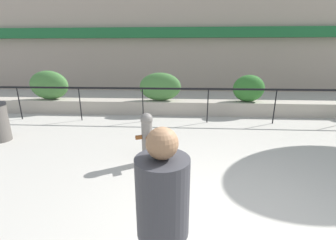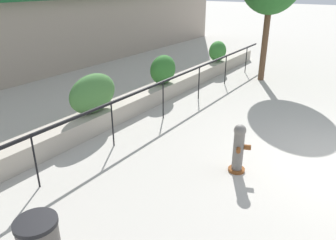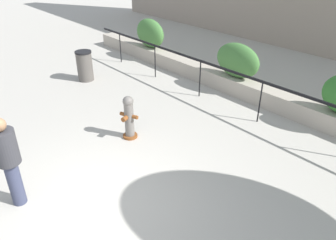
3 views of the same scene
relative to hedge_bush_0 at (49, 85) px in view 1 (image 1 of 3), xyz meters
name	(u,v)px [view 1 (image 1 of 3)]	position (x,y,z in m)	size (l,w,h in m)	color
ground_plane	(248,236)	(5.95, -6.00, -1.05)	(120.00, 120.00, 0.00)	#B2ADA3
building_facade	(197,22)	(5.95, 5.98, 2.94)	(30.00, 1.36, 8.00)	gray
planter_wall_low	(204,108)	(5.95, 0.00, -0.80)	(18.00, 0.70, 0.50)	#ADA393
fence_railing_segment	(208,92)	(5.95, -1.10, -0.03)	(15.00, 0.05, 1.15)	black
hedge_bush_0	(49,85)	(0.00, 0.00, 0.00)	(1.50, 0.63, 1.10)	#427538
hedge_bush_1	(160,87)	(4.29, 0.00, -0.03)	(1.54, 0.60, 1.04)	#427538
hedge_bush_2	(249,88)	(7.54, 0.00, -0.06)	(1.13, 0.70, 0.98)	#2D6B28
fire_hydrant	(147,138)	(4.40, -4.09, -0.50)	(0.47, 0.48, 1.08)	brown
pedestrian	(163,219)	(4.95, -6.91, -0.06)	(0.49, 0.49, 1.73)	#383D56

